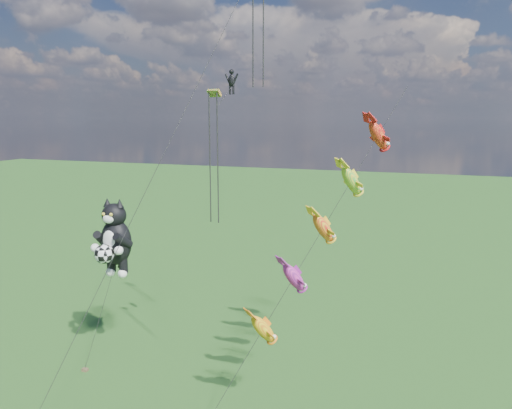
% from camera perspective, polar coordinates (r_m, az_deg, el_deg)
% --- Properties ---
extents(cat_kite_rig, '(2.93, 4.25, 12.32)m').
position_cam_1_polar(cat_kite_rig, '(37.81, -15.91, -3.69)').
color(cat_kite_rig, brown).
rests_on(cat_kite_rig, ground).
extents(fish_windsock_rig, '(9.75, 12.79, 20.11)m').
position_cam_1_polar(fish_windsock_rig, '(31.11, 7.64, -2.76)').
color(fish_windsock_rig, brown).
rests_on(fish_windsock_rig, ground).
extents(parafoil_rig, '(8.55, 15.88, 27.75)m').
position_cam_1_polar(parafoil_rig, '(31.27, -3.31, 13.63)').
color(parafoil_rig, brown).
rests_on(parafoil_rig, ground).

